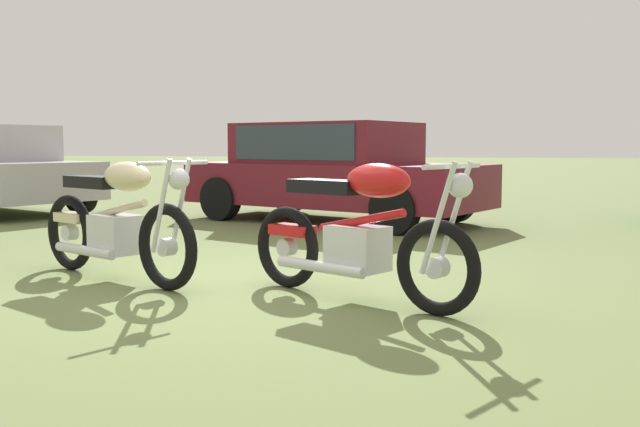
{
  "coord_description": "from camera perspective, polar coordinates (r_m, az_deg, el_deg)",
  "views": [
    {
      "loc": [
        2.13,
        -5.29,
        1.11
      ],
      "look_at": [
        0.55,
        0.9,
        0.5
      ],
      "focal_mm": 40.37,
      "sensor_mm": 36.0,
      "label": 1
    }
  ],
  "objects": [
    {
      "name": "ground_plane",
      "position": [
        5.81,
        -7.49,
        -5.64
      ],
      "size": [
        120.0,
        120.0,
        0.0
      ],
      "primitive_type": "plane",
      "color": "olive"
    },
    {
      "name": "motorcycle_cream",
      "position": [
        6.15,
        -15.91,
        -0.56
      ],
      "size": [
        1.9,
        1.15,
        1.02
      ],
      "rotation": [
        0.0,
        0.0,
        -0.46
      ],
      "color": "black",
      "rests_on": "ground"
    },
    {
      "name": "motorcycle_red",
      "position": [
        5.12,
        3.02,
        -1.53
      ],
      "size": [
        1.83,
        1.18,
        1.02
      ],
      "rotation": [
        0.0,
        0.0,
        -0.49
      ],
      "color": "black",
      "rests_on": "ground"
    },
    {
      "name": "car_burgundy",
      "position": [
        10.47,
        0.88,
        3.73
      ],
      "size": [
        4.71,
        3.25,
        1.43
      ],
      "rotation": [
        0.0,
        0.0,
        -0.37
      ],
      "color": "maroon",
      "rests_on": "ground"
    }
  ]
}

